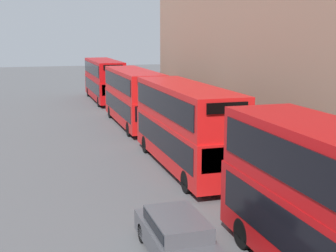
{
  "coord_description": "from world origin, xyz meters",
  "views": [
    {
      "loc": [
        -5.99,
        -4.1,
        6.86
      ],
      "look_at": [
        0.48,
        17.38,
        2.43
      ],
      "focal_mm": 50.0,
      "sensor_mm": 36.0,
      "label": 1
    }
  ],
  "objects_px": {
    "bus_third_in_queue": "(133,95)",
    "bus_trailing": "(104,78)",
    "bus_second_in_queue": "(185,123)",
    "car_hatchback": "(178,236)"
  },
  "relations": [
    {
      "from": "bus_trailing",
      "to": "car_hatchback",
      "type": "relative_size",
      "value": 2.45
    },
    {
      "from": "bus_trailing",
      "to": "car_hatchback",
      "type": "height_order",
      "value": "bus_trailing"
    },
    {
      "from": "bus_third_in_queue",
      "to": "bus_trailing",
      "type": "bearing_deg",
      "value": 90.0
    },
    {
      "from": "bus_trailing",
      "to": "bus_third_in_queue",
      "type": "bearing_deg",
      "value": -90.0
    },
    {
      "from": "bus_trailing",
      "to": "bus_second_in_queue",
      "type": "bearing_deg",
      "value": -90.0
    },
    {
      "from": "bus_second_in_queue",
      "to": "bus_trailing",
      "type": "relative_size",
      "value": 0.95
    },
    {
      "from": "bus_third_in_queue",
      "to": "bus_trailing",
      "type": "xyz_separation_m",
      "value": [
        -0.0,
        13.96,
        0.01
      ]
    },
    {
      "from": "bus_second_in_queue",
      "to": "car_hatchback",
      "type": "bearing_deg",
      "value": -109.94
    },
    {
      "from": "bus_second_in_queue",
      "to": "car_hatchback",
      "type": "xyz_separation_m",
      "value": [
        -3.4,
        -9.37,
        -1.67
      ]
    },
    {
      "from": "bus_third_in_queue",
      "to": "bus_second_in_queue",
      "type": "bearing_deg",
      "value": -90.0
    }
  ]
}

